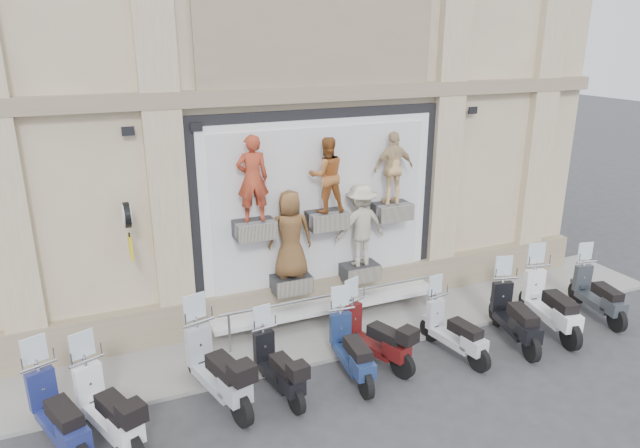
{
  "coord_description": "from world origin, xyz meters",
  "views": [
    {
      "loc": [
        -4.54,
        -7.66,
        5.95
      ],
      "look_at": [
        -0.44,
        1.9,
        2.5
      ],
      "focal_mm": 32.0,
      "sensor_mm": 36.0,
      "label": 1
    }
  ],
  "objects_px": {
    "scooter_d": "(278,357)",
    "scooter_j": "(599,285)",
    "scooter_a": "(56,402)",
    "scooter_g": "(455,321)",
    "scooter_b": "(106,396)",
    "guard_rail": "(338,313)",
    "scooter_e": "(352,339)",
    "clock_sign_bracket": "(128,223)",
    "scooter_f": "(375,326)",
    "scooter_h": "(516,306)",
    "scooter_c": "(216,356)",
    "scooter_i": "(552,293)"
  },
  "relations": [
    {
      "from": "scooter_h",
      "to": "scooter_i",
      "type": "distance_m",
      "value": 1.0
    },
    {
      "from": "clock_sign_bracket",
      "to": "scooter_i",
      "type": "relative_size",
      "value": 0.48
    },
    {
      "from": "scooter_b",
      "to": "scooter_g",
      "type": "xyz_separation_m",
      "value": [
        6.32,
        0.01,
        -0.08
      ]
    },
    {
      "from": "scooter_h",
      "to": "scooter_j",
      "type": "bearing_deg",
      "value": 17.42
    },
    {
      "from": "scooter_d",
      "to": "scooter_j",
      "type": "bearing_deg",
      "value": -8.52
    },
    {
      "from": "scooter_d",
      "to": "scooter_j",
      "type": "distance_m",
      "value": 7.42
    },
    {
      "from": "clock_sign_bracket",
      "to": "scooter_d",
      "type": "relative_size",
      "value": 0.57
    },
    {
      "from": "scooter_a",
      "to": "scooter_f",
      "type": "xyz_separation_m",
      "value": [
        5.47,
        0.23,
        -0.04
      ]
    },
    {
      "from": "scooter_a",
      "to": "scooter_g",
      "type": "distance_m",
      "value": 7.01
    },
    {
      "from": "guard_rail",
      "to": "scooter_d",
      "type": "distance_m",
      "value": 2.41
    },
    {
      "from": "guard_rail",
      "to": "scooter_g",
      "type": "relative_size",
      "value": 2.79
    },
    {
      "from": "scooter_c",
      "to": "scooter_h",
      "type": "xyz_separation_m",
      "value": [
        5.99,
        -0.39,
        -0.06
      ]
    },
    {
      "from": "guard_rail",
      "to": "scooter_h",
      "type": "xyz_separation_m",
      "value": [
        3.12,
        -1.74,
        0.35
      ]
    },
    {
      "from": "scooter_e",
      "to": "scooter_h",
      "type": "relative_size",
      "value": 0.95
    },
    {
      "from": "scooter_f",
      "to": "scooter_c",
      "type": "bearing_deg",
      "value": 160.71
    },
    {
      "from": "scooter_a",
      "to": "scooter_i",
      "type": "distance_m",
      "value": 9.43
    },
    {
      "from": "scooter_c",
      "to": "scooter_f",
      "type": "height_order",
      "value": "scooter_c"
    },
    {
      "from": "guard_rail",
      "to": "scooter_j",
      "type": "xyz_separation_m",
      "value": [
        5.58,
        -1.59,
        0.3
      ]
    },
    {
      "from": "clock_sign_bracket",
      "to": "scooter_g",
      "type": "relative_size",
      "value": 0.56
    },
    {
      "from": "guard_rail",
      "to": "scooter_a",
      "type": "distance_m",
      "value": 5.54
    },
    {
      "from": "scooter_b",
      "to": "guard_rail",
      "type": "bearing_deg",
      "value": -1.58
    },
    {
      "from": "scooter_j",
      "to": "scooter_e",
      "type": "bearing_deg",
      "value": -168.59
    },
    {
      "from": "scooter_a",
      "to": "scooter_b",
      "type": "relative_size",
      "value": 0.99
    },
    {
      "from": "scooter_i",
      "to": "scooter_j",
      "type": "xyz_separation_m",
      "value": [
        1.46,
        0.08,
        -0.1
      ]
    },
    {
      "from": "guard_rail",
      "to": "scooter_e",
      "type": "relative_size",
      "value": 2.67
    },
    {
      "from": "scooter_b",
      "to": "scooter_j",
      "type": "height_order",
      "value": "scooter_b"
    },
    {
      "from": "scooter_h",
      "to": "scooter_i",
      "type": "bearing_deg",
      "value": 17.95
    },
    {
      "from": "scooter_b",
      "to": "scooter_e",
      "type": "bearing_deg",
      "value": -19.81
    },
    {
      "from": "clock_sign_bracket",
      "to": "scooter_c",
      "type": "xyz_separation_m",
      "value": [
        1.04,
        -1.82,
        -1.93
      ]
    },
    {
      "from": "scooter_d",
      "to": "scooter_h",
      "type": "relative_size",
      "value": 0.89
    },
    {
      "from": "scooter_e",
      "to": "scooter_f",
      "type": "xyz_separation_m",
      "value": [
        0.6,
        0.24,
        0.0
      ]
    },
    {
      "from": "guard_rail",
      "to": "scooter_g",
      "type": "xyz_separation_m",
      "value": [
        1.7,
        -1.69,
        0.27
      ]
    },
    {
      "from": "clock_sign_bracket",
      "to": "scooter_h",
      "type": "xyz_separation_m",
      "value": [
        7.02,
        -2.21,
        -1.99
      ]
    },
    {
      "from": "scooter_e",
      "to": "scooter_i",
      "type": "bearing_deg",
      "value": 3.21
    },
    {
      "from": "scooter_a",
      "to": "guard_rail",
      "type": "bearing_deg",
      "value": -4.46
    },
    {
      "from": "scooter_a",
      "to": "scooter_f",
      "type": "distance_m",
      "value": 5.47
    },
    {
      "from": "scooter_h",
      "to": "scooter_f",
      "type": "bearing_deg",
      "value": -174.3
    },
    {
      "from": "scooter_d",
      "to": "scooter_e",
      "type": "bearing_deg",
      "value": -9.26
    },
    {
      "from": "clock_sign_bracket",
      "to": "scooter_c",
      "type": "distance_m",
      "value": 2.85
    },
    {
      "from": "scooter_b",
      "to": "scooter_g",
      "type": "bearing_deg",
      "value": -21.73
    },
    {
      "from": "clock_sign_bracket",
      "to": "scooter_c",
      "type": "bearing_deg",
      "value": -60.33
    },
    {
      "from": "guard_rail",
      "to": "scooter_h",
      "type": "relative_size",
      "value": 2.53
    },
    {
      "from": "clock_sign_bracket",
      "to": "scooter_i",
      "type": "bearing_deg",
      "value": -14.95
    },
    {
      "from": "scooter_b",
      "to": "clock_sign_bracket",
      "type": "bearing_deg",
      "value": 49.82
    },
    {
      "from": "scooter_b",
      "to": "scooter_c",
      "type": "relative_size",
      "value": 0.94
    },
    {
      "from": "clock_sign_bracket",
      "to": "scooter_i",
      "type": "xyz_separation_m",
      "value": [
        8.02,
        -2.14,
        -1.94
      ]
    },
    {
      "from": "scooter_b",
      "to": "scooter_f",
      "type": "bearing_deg",
      "value": -17.21
    },
    {
      "from": "scooter_a",
      "to": "scooter_d",
      "type": "height_order",
      "value": "scooter_a"
    },
    {
      "from": "scooter_b",
      "to": "scooter_d",
      "type": "xyz_separation_m",
      "value": [
        2.78,
        0.18,
        -0.1
      ]
    },
    {
      "from": "scooter_e",
      "to": "scooter_j",
      "type": "height_order",
      "value": "scooter_e"
    }
  ]
}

